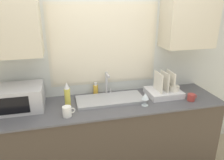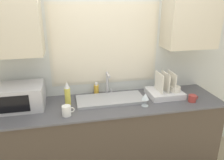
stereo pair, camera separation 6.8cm
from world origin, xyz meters
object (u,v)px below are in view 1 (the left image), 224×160
object	(u,v)px
spray_bottle	(67,95)
wine_glass	(145,96)
faucet	(107,82)
mug_near_sink	(67,111)
soap_bottle	(96,89)
dish_rack	(164,91)
microwave	(19,98)

from	to	relation	value
spray_bottle	wine_glass	distance (m)	0.83
faucet	mug_near_sink	distance (m)	0.66
faucet	wine_glass	bearing A→B (deg)	-48.79
soap_bottle	wine_glass	world-z (taller)	same
faucet	dish_rack	xyz separation A→B (m)	(0.66, -0.19, -0.10)
dish_rack	faucet	bearing A→B (deg)	164.13
spray_bottle	soap_bottle	xyz separation A→B (m)	(0.34, 0.24, -0.07)
microwave	soap_bottle	world-z (taller)	microwave
soap_bottle	mug_near_sink	world-z (taller)	soap_bottle
faucet	microwave	size ratio (longest dim) A/B	0.57
spray_bottle	mug_near_sink	size ratio (longest dim) A/B	2.17
faucet	microwave	bearing A→B (deg)	-171.92
spray_bottle	faucet	bearing A→B (deg)	22.20
microwave	dish_rack	world-z (taller)	dish_rack
dish_rack	soap_bottle	world-z (taller)	dish_rack
dish_rack	wine_glass	xyz separation A→B (m)	(-0.32, -0.19, 0.04)
faucet	soap_bottle	distance (m)	0.17
soap_bottle	mug_near_sink	size ratio (longest dim) A/B	1.19
faucet	microwave	world-z (taller)	faucet
faucet	mug_near_sink	bearing A→B (deg)	-139.39
microwave	wine_glass	world-z (taller)	microwave
spray_bottle	mug_near_sink	bearing A→B (deg)	-94.27
mug_near_sink	faucet	bearing A→B (deg)	40.61
microwave	dish_rack	bearing A→B (deg)	-1.74
wine_glass	microwave	bearing A→B (deg)	169.38
faucet	wine_glass	size ratio (longest dim) A/B	1.92
microwave	mug_near_sink	world-z (taller)	microwave
mug_near_sink	wine_glass	world-z (taller)	wine_glass
microwave	mug_near_sink	distance (m)	0.56
dish_rack	mug_near_sink	distance (m)	1.17
dish_rack	mug_near_sink	size ratio (longest dim) A/B	3.16
soap_bottle	wine_glass	xyz separation A→B (m)	(0.47, -0.43, 0.04)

